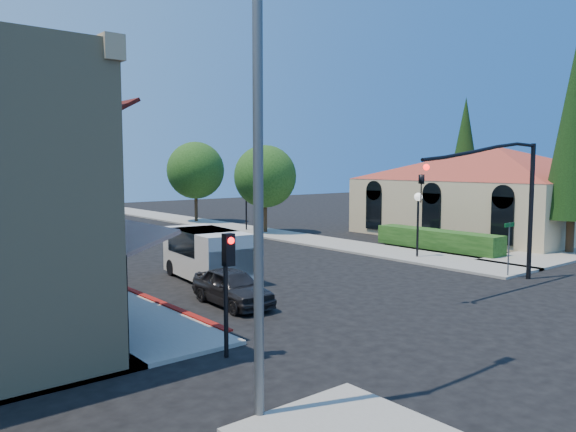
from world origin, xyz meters
TOP-DOWN VIEW (x-y plane):
  - ground at (0.00, 0.00)m, footprint 120.00×120.00m
  - sidewalk_right at (8.75, 27.00)m, footprint 3.50×50.00m
  - curb_red_strip at (-6.90, 8.00)m, footprint 0.25×10.00m
  - mission_building at (21.99, 11.50)m, footprint 30.12×30.12m
  - hedge at (11.70, 9.00)m, footprint 1.40×8.00m
  - conifer_near at (16.50, 3.50)m, footprint 3.20×3.20m
  - conifer_far at (28.00, 18.00)m, footprint 3.20×3.20m
  - street_tree_a at (8.80, 22.00)m, footprint 4.56×4.56m
  - street_tree_b at (8.80, 32.00)m, footprint 4.94×4.94m
  - signal_mast_arm at (5.86, 1.50)m, footprint 8.01×0.39m
  - secondary_signal at (-8.00, 1.41)m, footprint 0.28×0.42m
  - cobra_streetlight at (-9.15, -2.00)m, footprint 3.60×0.25m
  - street_name_sign at (7.50, 2.20)m, footprint 0.80×0.06m
  - lamppost_left_near at (-8.50, 8.00)m, footprint 0.44×0.44m
  - lamppost_left_far at (-8.50, 22.00)m, footprint 0.44×0.44m
  - lamppost_right_near at (8.50, 8.00)m, footprint 0.44×0.44m
  - lamppost_right_far at (8.50, 24.00)m, footprint 0.44×0.44m
  - white_van at (-3.15, 10.44)m, footprint 2.68×5.18m
  - parked_car_a at (-4.80, 6.00)m, footprint 1.80×4.02m
  - parked_car_b at (-5.93, 19.00)m, footprint 1.73×4.07m
  - parked_car_c at (-4.80, 20.00)m, footprint 2.29×4.69m
  - parked_car_d at (-5.84, 26.15)m, footprint 2.17×4.65m

SIDE VIEW (x-z plane):
  - ground at x=0.00m, z-range 0.00..0.00m
  - curb_red_strip at x=-6.90m, z-range -0.03..0.03m
  - hedge at x=11.70m, z-range -0.55..0.55m
  - sidewalk_right at x=8.75m, z-range 0.00..0.12m
  - parked_car_d at x=-5.84m, z-range 0.00..1.29m
  - parked_car_b at x=-5.93m, z-range 0.00..1.31m
  - parked_car_c at x=-4.80m, z-range 0.00..1.31m
  - parked_car_a at x=-4.80m, z-range 0.00..1.34m
  - white_van at x=-3.15m, z-range 0.17..2.38m
  - street_name_sign at x=7.50m, z-range 0.45..2.95m
  - secondary_signal at x=-8.00m, z-range 0.66..3.98m
  - lamppost_left_near at x=-8.50m, z-range 0.95..4.52m
  - lamppost_left_far at x=-8.50m, z-range 0.95..4.52m
  - lamppost_right_near at x=8.50m, z-range 0.95..4.52m
  - lamppost_right_far at x=8.50m, z-range 0.95..4.52m
  - mission_building at x=21.99m, z-range 0.55..6.95m
  - signal_mast_arm at x=5.86m, z-range 1.09..7.09m
  - street_tree_a at x=8.80m, z-range 0.95..7.43m
  - street_tree_b at x=8.80m, z-range 1.03..8.05m
  - cobra_streetlight at x=-9.15m, z-range 0.61..9.92m
  - conifer_far at x=28.00m, z-range 0.86..11.86m
  - conifer_near at x=16.50m, z-range 0.98..13.48m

